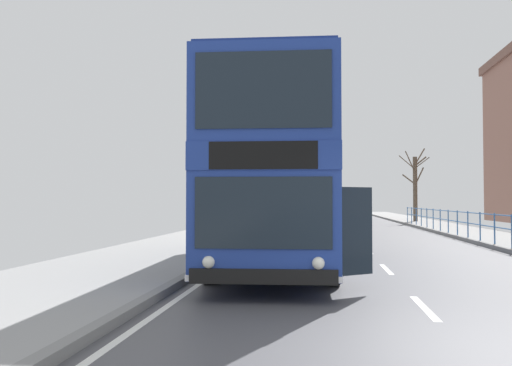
% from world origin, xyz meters
% --- Properties ---
extents(ground, '(15.80, 140.00, 0.20)m').
position_xyz_m(ground, '(-0.72, -0.00, 0.04)').
color(ground, '#49494F').
extents(double_decker_bus_main, '(3.41, 10.34, 4.30)m').
position_xyz_m(double_decker_bus_main, '(-2.62, 7.57, 2.25)').
color(double_decker_bus_main, navy).
rests_on(double_decker_bus_main, ground).
extents(pedestrian_railing_far_kerb, '(0.05, 34.73, 1.07)m').
position_xyz_m(pedestrian_railing_far_kerb, '(4.45, 15.60, 0.86)').
color(pedestrian_railing_far_kerb, '#386BA8').
rests_on(pedestrian_railing_far_kerb, ground).
extents(bare_tree_far_00, '(2.04, 2.75, 5.49)m').
position_xyz_m(bare_tree_far_00, '(5.45, 35.62, 2.79)').
color(bare_tree_far_00, brown).
rests_on(bare_tree_far_00, ground).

